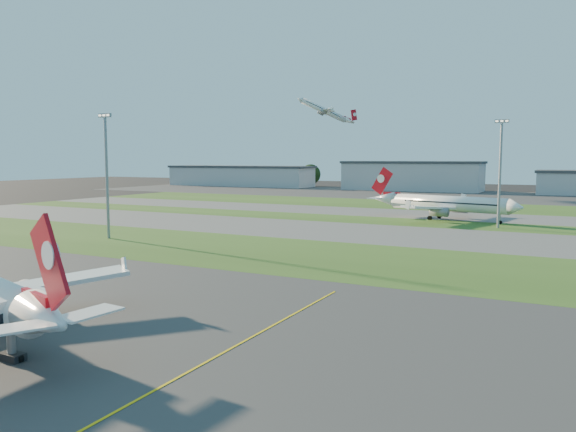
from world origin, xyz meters
The scene contains 18 objects.
ground centered at (0.00, 0.00, 0.00)m, with size 700.00×700.00×0.00m, color black.
apron_near centered at (0.00, 0.00, 0.01)m, with size 300.00×70.00×0.01m, color #333335.
grass_strip_a centered at (0.00, 52.00, 0.01)m, with size 300.00×34.00×0.01m, color #2A4918.
taxiway_a centered at (0.00, 85.00, 0.01)m, with size 300.00×32.00×0.01m, color #515154.
grass_strip_b centered at (0.00, 110.00, 0.01)m, with size 300.00×18.00×0.01m, color #2A4918.
taxiway_b centered at (0.00, 132.00, 0.01)m, with size 300.00×26.00×0.01m, color #515154.
grass_strip_c centered at (0.00, 165.00, 0.01)m, with size 300.00×40.00×0.01m, color #2A4918.
apron_far centered at (0.00, 225.00, 0.01)m, with size 400.00×80.00×0.01m, color #333335.
yellow_line centered at (5.00, 0.00, 0.00)m, with size 0.25×60.00×0.02m, color gold.
airliner_taxiing centered at (0.41, 119.78, 4.44)m, with size 39.86×33.41×12.64m.
airliner_departing centered at (-79.77, 220.65, 39.94)m, with size 24.93×21.57×8.96m.
light_mast_west centered at (-55.00, 52.00, 14.81)m, with size 3.20×0.70×25.80m.
light_mast_centre centered at (15.00, 108.00, 14.81)m, with size 3.20×0.70×25.80m.
hangar_far_west centered at (-150.00, 255.00, 6.14)m, with size 91.80×23.00×12.20m.
hangar_west centered at (-45.00, 255.00, 7.64)m, with size 71.40×23.00×15.20m.
tree_far_west centered at (-190.00, 268.00, 6.49)m, with size 11.00×11.00×12.00m.
tree_west centered at (-110.00, 270.00, 7.14)m, with size 12.10×12.10×13.20m.
tree_mid_west centered at (-20.00, 266.00, 5.84)m, with size 9.90×9.90×10.80m.
Camera 1 is at (31.27, -33.92, 16.67)m, focal length 35.00 mm.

